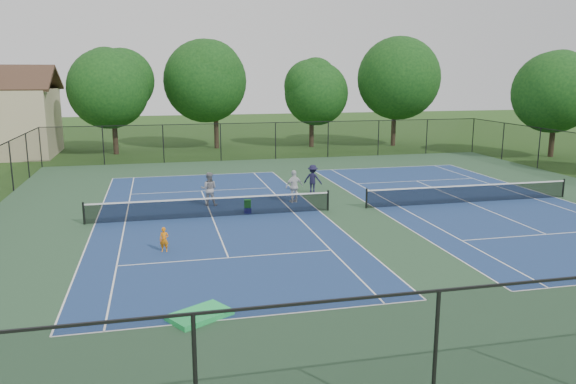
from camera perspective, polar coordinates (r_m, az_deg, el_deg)
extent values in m
plane|color=#234716|center=(29.30, 6.03, -1.78)|extent=(140.00, 140.00, 0.00)
cube|color=#2B4C31|center=(29.30, 6.03, -1.77)|extent=(36.00, 36.00, 0.01)
cube|color=navy|center=(27.85, -7.72, -2.53)|extent=(10.97, 23.77, 0.00)
cube|color=white|center=(39.43, -9.41, 1.71)|extent=(10.97, 0.06, 0.00)
cube|color=white|center=(16.68, -3.64, -12.56)|extent=(10.97, 0.06, 0.00)
cube|color=white|center=(27.90, -19.02, -3.05)|extent=(0.06, 23.77, 0.00)
cube|color=white|center=(28.85, 3.18, -1.92)|extent=(0.06, 23.77, 0.00)
cube|color=white|center=(27.79, -16.21, -2.93)|extent=(0.06, 23.77, 0.00)
cube|color=white|center=(28.50, 0.54, -2.08)|extent=(0.06, 23.77, 0.00)
cube|color=white|center=(34.06, -8.78, 0.11)|extent=(8.23, 0.06, 0.00)
cube|color=white|center=(21.74, -6.07, -6.66)|extent=(8.23, 0.06, 0.00)
cube|color=white|center=(27.84, -7.72, -2.52)|extent=(0.06, 12.80, 0.00)
cylinder|color=black|center=(27.83, -20.04, -2.05)|extent=(0.10, 0.10, 1.07)
cylinder|color=black|center=(28.86, 4.08, -0.86)|extent=(0.10, 0.10, 1.07)
cube|color=black|center=(27.73, -7.75, -1.61)|extent=(11.90, 0.01, 0.90)
cube|color=white|center=(27.63, -7.78, -0.64)|extent=(11.90, 0.04, 0.07)
cube|color=navy|center=(32.24, 17.87, -1.01)|extent=(10.97, 23.77, 0.00)
cube|color=white|center=(42.65, 9.71, 2.47)|extent=(10.97, 0.06, 0.00)
cube|color=white|center=(29.82, 8.78, -1.58)|extent=(0.06, 23.77, 0.00)
cube|color=white|center=(35.36, 25.52, -0.50)|extent=(0.06, 23.77, 0.00)
cube|color=white|center=(30.35, 11.19, -1.43)|extent=(0.06, 23.77, 0.00)
cube|color=white|center=(34.52, 23.74, -0.62)|extent=(0.06, 23.77, 0.00)
cube|color=white|center=(37.74, 12.92, 1.10)|extent=(8.23, 0.06, 0.00)
cube|color=white|center=(27.14, 24.78, -3.92)|extent=(8.23, 0.06, 0.00)
cube|color=white|center=(32.24, 17.87, -1.00)|extent=(0.06, 12.80, 0.00)
cylinder|color=black|center=(29.54, 7.98, -0.65)|extent=(0.10, 0.10, 1.07)
cylinder|color=black|center=(35.55, 26.18, 0.36)|extent=(0.10, 0.10, 1.07)
cube|color=black|center=(32.15, 17.92, -0.21)|extent=(11.90, 0.01, 0.90)
cube|color=white|center=(32.06, 17.98, 0.63)|extent=(11.90, 0.04, 0.07)
cylinder|color=black|center=(45.99, -23.85, 4.17)|extent=(0.08, 0.08, 3.00)
cylinder|color=black|center=(45.37, -18.25, 4.50)|extent=(0.08, 0.08, 3.00)
cylinder|color=black|center=(45.19, -12.55, 4.78)|extent=(0.08, 0.08, 3.00)
cylinder|color=black|center=(45.46, -6.85, 5.02)|extent=(0.08, 0.08, 3.00)
cylinder|color=black|center=(11.51, 14.68, -16.62)|extent=(0.08, 0.08, 3.00)
cylinder|color=black|center=(46.16, -1.27, 5.21)|extent=(0.08, 0.08, 3.00)
cylinder|color=black|center=(47.29, 4.09, 5.35)|extent=(0.08, 0.08, 3.00)
cylinder|color=black|center=(48.81, 9.17, 5.43)|extent=(0.08, 0.08, 3.00)
cylinder|color=black|center=(50.68, 13.91, 5.47)|extent=(0.08, 0.08, 3.00)
cylinder|color=black|center=(52.87, 18.28, 5.48)|extent=(0.08, 0.08, 3.00)
cylinder|color=black|center=(45.48, 24.14, 4.07)|extent=(0.08, 0.08, 3.00)
cylinder|color=black|center=(37.27, -26.30, 2.35)|extent=(0.08, 0.08, 3.00)
cylinder|color=black|center=(49.11, 20.99, 4.83)|extent=(0.08, 0.08, 3.00)
cylinder|color=black|center=(41.61, -24.95, 3.35)|extent=(0.08, 0.08, 3.00)
cube|color=black|center=(46.16, -1.27, 5.21)|extent=(36.00, 0.01, 3.00)
cube|color=black|center=(46.01, -1.28, 7.07)|extent=(36.00, 0.05, 0.05)
cylinder|color=#2D2116|center=(51.23, -17.17, 5.80)|extent=(0.44, 0.44, 3.78)
sphere|color=#0F3813|center=(51.00, -17.43, 9.99)|extent=(6.80, 6.80, 6.80)
sphere|color=#0F3813|center=(50.99, -17.48, 10.74)|extent=(5.58, 5.58, 5.58)
sphere|color=#0F3813|center=(50.99, -17.53, 11.48)|extent=(4.35, 4.35, 4.35)
cylinder|color=#2D2116|center=(53.36, -7.30, 6.65)|extent=(0.44, 0.44, 4.14)
sphere|color=#0F3813|center=(53.14, -7.42, 11.12)|extent=(7.60, 7.60, 7.60)
sphere|color=#0F3813|center=(53.14, -7.44, 11.79)|extent=(6.23, 6.23, 6.23)
sphere|color=#0F3813|center=(53.14, -7.46, 12.46)|extent=(4.86, 4.86, 4.86)
cylinder|color=#2D2116|center=(54.09, 2.40, 6.42)|extent=(0.44, 0.44, 3.42)
sphere|color=#0F3813|center=(53.87, 2.43, 9.98)|extent=(6.00, 6.00, 6.00)
sphere|color=#0F3813|center=(53.85, 2.44, 10.73)|extent=(4.92, 4.92, 4.92)
sphere|color=#0F3813|center=(53.84, 2.45, 11.48)|extent=(3.84, 3.84, 3.84)
cylinder|color=#2D2116|center=(55.80, 10.68, 6.86)|extent=(0.44, 0.44, 4.32)
sphere|color=#0F3813|center=(55.59, 10.86, 11.28)|extent=(7.80, 7.80, 7.80)
sphere|color=#0F3813|center=(55.59, 10.88, 11.92)|extent=(6.40, 6.40, 6.40)
sphere|color=#0F3813|center=(55.60, 10.91, 12.55)|extent=(4.99, 4.99, 4.99)
cylinder|color=#2D2116|center=(52.42, 25.27, 5.22)|extent=(0.44, 0.44, 3.60)
sphere|color=#0F3813|center=(52.20, 25.62, 9.15)|extent=(6.60, 6.60, 6.60)
sphere|color=#0F3813|center=(52.18, 25.69, 9.89)|extent=(5.41, 5.41, 5.41)
sphere|color=#0F3813|center=(52.17, 25.76, 10.62)|extent=(4.22, 4.22, 4.22)
imported|color=orange|center=(22.75, -12.47, -4.75)|extent=(0.41, 0.31, 1.00)
imported|color=gray|center=(30.12, -8.03, 0.30)|extent=(1.01, 0.86, 1.80)
imported|color=silver|center=(30.55, 0.63, 0.57)|extent=(1.13, 0.71, 1.79)
imported|color=#1A1835|center=(32.99, 2.53, 1.32)|extent=(1.25, 1.11, 1.68)
cube|color=#151A96|center=(28.43, -4.12, -1.87)|extent=(0.39, 0.35, 0.29)
cube|color=green|center=(28.35, -4.13, -1.18)|extent=(0.38, 0.34, 0.40)
cube|color=green|center=(16.80, -8.96, -12.24)|extent=(2.02, 1.79, 0.15)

